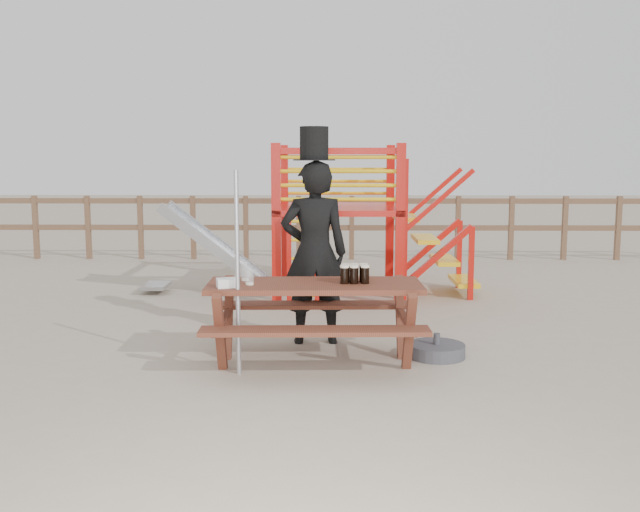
# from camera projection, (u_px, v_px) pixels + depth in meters

# --- Properties ---
(ground) EXTENTS (60.00, 60.00, 0.00)m
(ground) POSITION_uv_depth(u_px,v_px,m) (319.00, 367.00, 6.58)
(ground) COLOR tan
(ground) RESTS_ON ground
(back_fence) EXTENTS (15.09, 0.09, 1.20)m
(back_fence) POSITION_uv_depth(u_px,v_px,m) (325.00, 221.00, 13.41)
(back_fence) COLOR brown
(back_fence) RESTS_ON ground
(playground_fort) EXTENTS (4.71, 1.84, 2.10)m
(playground_fort) POSITION_uv_depth(u_px,v_px,m) (332.00, 218.00, 9.98)
(playground_fort) COLOR red
(playground_fort) RESTS_ON ground
(picnic_table) EXTENTS (2.01, 1.42, 0.77)m
(picnic_table) POSITION_uv_depth(u_px,v_px,m) (315.00, 313.00, 6.62)
(picnic_table) COLOR brown
(picnic_table) RESTS_ON ground
(man_with_hat) EXTENTS (0.72, 0.51, 2.23)m
(man_with_hat) POSITION_uv_depth(u_px,v_px,m) (314.00, 248.00, 7.31)
(man_with_hat) COLOR black
(man_with_hat) RESTS_ON ground
(metal_pole) EXTENTS (0.04, 0.04, 1.81)m
(metal_pole) POSITION_uv_depth(u_px,v_px,m) (238.00, 274.00, 6.24)
(metal_pole) COLOR #B2B2B7
(metal_pole) RESTS_ON ground
(parasol_base) EXTENTS (0.55, 0.55, 0.23)m
(parasol_base) POSITION_uv_depth(u_px,v_px,m) (436.00, 350.00, 6.89)
(parasol_base) COLOR #3D3D42
(parasol_base) RESTS_ON ground
(paper_bag) EXTENTS (0.21, 0.19, 0.08)m
(paper_bag) POSITION_uv_depth(u_px,v_px,m) (227.00, 283.00, 6.36)
(paper_bag) COLOR white
(paper_bag) RESTS_ON picnic_table
(stout_pints) EXTENTS (0.27, 0.19, 0.17)m
(stout_pints) POSITION_uv_depth(u_px,v_px,m) (355.00, 274.00, 6.59)
(stout_pints) COLOR black
(stout_pints) RESTS_ON picnic_table
(empty_glasses) EXTENTS (0.15, 0.30, 0.15)m
(empty_glasses) POSITION_uv_depth(u_px,v_px,m) (247.00, 275.00, 6.59)
(empty_glasses) COLOR silver
(empty_glasses) RESTS_ON picnic_table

